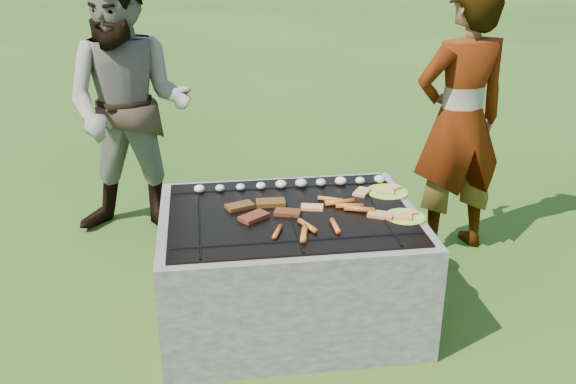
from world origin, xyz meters
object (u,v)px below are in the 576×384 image
(plate_far, at_px, (387,192))
(cook, at_px, (460,122))
(bystander, at_px, (129,108))
(fire_pit, at_px, (289,269))
(plate_near, at_px, (405,217))

(plate_far, relative_size, cook, 0.17)
(bystander, bearing_deg, fire_pit, -40.50)
(cook, distance_m, bystander, 2.07)
(plate_near, height_order, cook, cook)
(fire_pit, distance_m, bystander, 1.57)
(fire_pit, distance_m, plate_far, 0.68)
(fire_pit, bearing_deg, cook, 30.13)
(fire_pit, xyz_separation_m, plate_near, (0.56, -0.13, 0.33))
(plate_far, bearing_deg, plate_near, -90.28)
(plate_near, bearing_deg, plate_far, 89.72)
(plate_near, bearing_deg, bystander, 137.61)
(plate_far, distance_m, bystander, 1.75)
(bystander, bearing_deg, cook, -1.24)
(cook, bearing_deg, plate_near, 43.52)
(plate_near, relative_size, bystander, 0.14)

